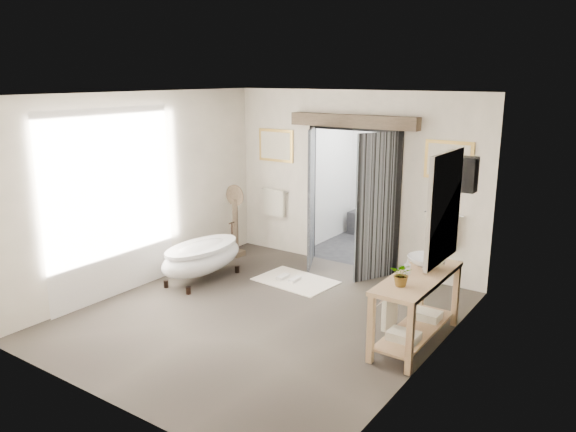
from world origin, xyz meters
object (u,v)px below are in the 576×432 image
object	(u,v)px
rug	(296,281)
basin	(427,263)
clawfoot_tub	(202,257)
vanity	(414,303)

from	to	relation	value
rug	basin	world-z (taller)	basin
clawfoot_tub	rug	xyz separation A→B (m)	(1.24, 0.77, -0.37)
clawfoot_tub	basin	size ratio (longest dim) A/B	3.44
clawfoot_tub	basin	xyz separation A→B (m)	(3.55, 0.15, 0.55)
basin	clawfoot_tub	bearing A→B (deg)	-165.00
clawfoot_tub	basin	world-z (taller)	basin
clawfoot_tub	rug	size ratio (longest dim) A/B	1.32
vanity	rug	world-z (taller)	vanity
vanity	rug	bearing A→B (deg)	158.41
basin	rug	bearing A→B (deg)	177.57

